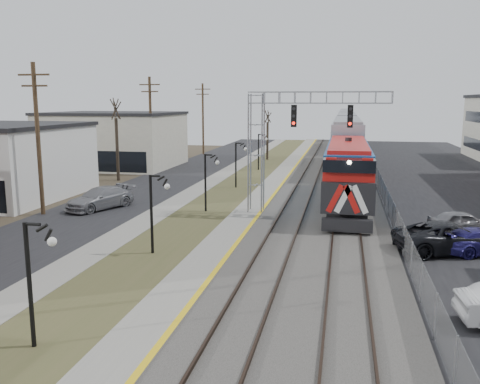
# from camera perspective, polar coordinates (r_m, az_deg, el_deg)

# --- Properties ---
(street_west) EXTENTS (7.00, 120.00, 0.04)m
(street_west) POSITION_cam_1_polar(r_m,az_deg,el_deg) (43.99, -10.89, 0.15)
(street_west) COLOR black
(street_west) RESTS_ON ground
(sidewalk) EXTENTS (2.00, 120.00, 0.08)m
(sidewalk) POSITION_cam_1_polar(r_m,az_deg,el_deg) (42.49, -5.27, -0.03)
(sidewalk) COLOR gray
(sidewalk) RESTS_ON ground
(grass_median) EXTENTS (4.00, 120.00, 0.06)m
(grass_median) POSITION_cam_1_polar(r_m,az_deg,el_deg) (41.73, -1.32, -0.19)
(grass_median) COLOR #454726
(grass_median) RESTS_ON ground
(platform) EXTENTS (2.00, 120.00, 0.24)m
(platform) POSITION_cam_1_polar(r_m,az_deg,el_deg) (41.16, 2.75, -0.22)
(platform) COLOR gray
(platform) RESTS_ON ground
(ballast_bed) EXTENTS (8.00, 120.00, 0.20)m
(ballast_bed) POSITION_cam_1_polar(r_m,az_deg,el_deg) (40.72, 9.72, -0.49)
(ballast_bed) COLOR #595651
(ballast_bed) RESTS_ON ground
(platform_edge) EXTENTS (0.24, 120.00, 0.01)m
(platform_edge) POSITION_cam_1_polar(r_m,az_deg,el_deg) (41.02, 3.97, -0.09)
(platform_edge) COLOR gold
(platform_edge) RESTS_ON platform
(track_near) EXTENTS (1.58, 120.00, 0.15)m
(track_near) POSITION_cam_1_polar(r_m,az_deg,el_deg) (40.79, 6.92, -0.15)
(track_near) COLOR #2D2119
(track_near) RESTS_ON ballast_bed
(track_far) EXTENTS (1.58, 120.00, 0.15)m
(track_far) POSITION_cam_1_polar(r_m,az_deg,el_deg) (40.67, 11.84, -0.33)
(track_far) COLOR #2D2119
(track_far) RESTS_ON ballast_bed
(train) EXTENTS (3.00, 108.65, 5.33)m
(train) POSITION_cam_1_polar(r_m,az_deg,el_deg) (84.18, 11.84, 6.82)
(train) COLOR #114B91
(train) RESTS_ON ground
(signal_gantry) EXTENTS (9.00, 1.07, 8.15)m
(signal_gantry) POSITION_cam_1_polar(r_m,az_deg,el_deg) (33.30, 4.77, 6.79)
(signal_gantry) COLOR gray
(signal_gantry) RESTS_ON ground
(lampposts) EXTENTS (0.14, 62.14, 4.00)m
(lampposts) POSITION_cam_1_polar(r_m,az_deg,el_deg) (25.64, -9.68, -2.42)
(lampposts) COLOR black
(lampposts) RESTS_ON ground
(utility_poles) EXTENTS (0.28, 80.28, 10.00)m
(utility_poles) POSITION_cam_1_polar(r_m,az_deg,el_deg) (35.97, -21.72, 5.42)
(utility_poles) COLOR #4C3823
(utility_poles) RESTS_ON ground
(fence) EXTENTS (0.04, 120.00, 1.60)m
(fence) POSITION_cam_1_polar(r_m,az_deg,el_deg) (40.70, 15.67, 0.27)
(fence) COLOR gray
(fence) RESTS_ON ground
(bare_trees) EXTENTS (12.30, 42.30, 5.95)m
(bare_trees) POSITION_cam_1_polar(r_m,az_deg,el_deg) (47.65, -10.51, 4.18)
(bare_trees) COLOR #382D23
(bare_trees) RESTS_ON ground
(car_lot_c) EXTENTS (6.07, 4.10, 1.54)m
(car_lot_c) POSITION_cam_1_polar(r_m,az_deg,el_deg) (27.55, 22.59, -4.82)
(car_lot_c) COLOR black
(car_lot_c) RESTS_ON ground
(car_lot_e) EXTENTS (4.11, 2.29, 1.32)m
(car_lot_e) POSITION_cam_1_polar(r_m,az_deg,el_deg) (31.74, 23.77, -3.20)
(car_lot_e) COLOR slate
(car_lot_e) RESTS_ON ground
(car_street_b) EXTENTS (4.04, 5.60, 1.51)m
(car_street_b) POSITION_cam_1_polar(r_m,az_deg,el_deg) (37.09, -15.44, -0.73)
(car_street_b) COLOR gray
(car_street_b) RESTS_ON ground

